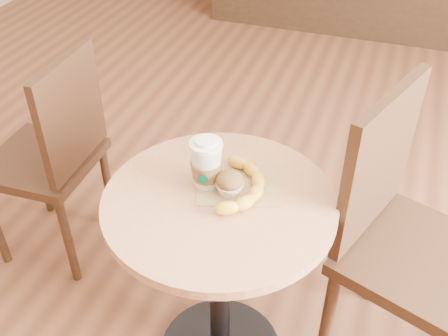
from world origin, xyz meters
name	(u,v)px	position (x,y,z in m)	size (l,w,h in m)	color
cafe_table	(220,254)	(0.05, -0.11, 0.52)	(0.67, 0.67, 0.75)	black
chair_left	(54,153)	(-0.75, 0.19, 0.51)	(0.42, 0.42, 0.93)	#382213
chair_right	(405,238)	(0.58, 0.10, 0.57)	(0.58, 0.58, 1.03)	#382213
kraft_bag	(239,186)	(0.09, -0.04, 0.75)	(0.24, 0.18, 0.00)	#A4864F
coffee_cup	(206,165)	(0.00, -0.07, 0.82)	(0.10, 0.10, 0.16)	silver
muffin	(230,183)	(0.07, -0.08, 0.79)	(0.08, 0.08, 0.07)	silver
banana	(242,186)	(0.10, -0.06, 0.77)	(0.17, 0.28, 0.04)	gold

